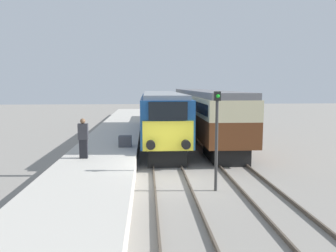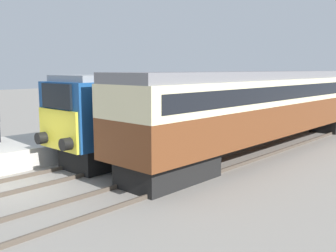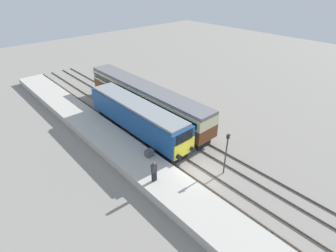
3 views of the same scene
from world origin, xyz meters
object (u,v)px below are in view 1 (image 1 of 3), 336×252
Objects in this scene: passenger_carriage at (202,109)px; luggage_crate at (125,141)px; person_on_platform at (83,138)px; signal_post at (217,133)px; locomotive at (162,116)px.

luggage_crate is (-5.63, -7.86, -1.20)m from passenger_carriage.
signal_post is at bearing -24.40° from person_on_platform.
passenger_carriage is 10.75× the size of person_on_platform.
signal_post is at bearing -97.33° from passenger_carriage.
locomotive is 4.58m from passenger_carriage.
person_on_platform is at bearing -121.64° from luggage_crate.
person_on_platform is 2.65× the size of luggage_crate.
signal_post is at bearing -80.51° from locomotive.
signal_post is at bearing -53.76° from luggage_crate.
locomotive is at bearing 99.49° from signal_post.
passenger_carriage reaches higher than luggage_crate.
person_on_platform is (-3.95, -7.60, -0.31)m from locomotive.
luggage_crate is at bearing -114.90° from locomotive.
locomotive is at bearing -138.08° from passenger_carriage.
luggage_crate is (1.72, 2.80, -0.63)m from person_on_platform.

